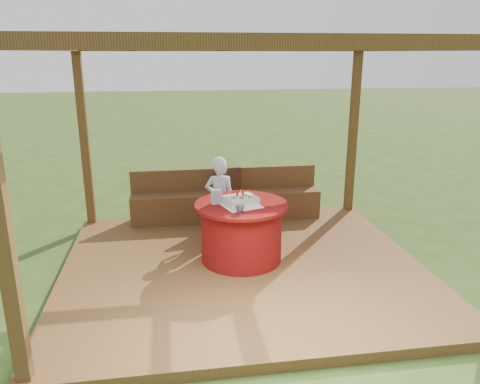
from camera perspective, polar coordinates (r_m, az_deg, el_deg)
name	(u,v)px	position (r m, az deg, el deg)	size (l,w,h in m)	color
ground	(243,272)	(6.08, 0.36, -9.74)	(60.00, 60.00, 0.00)	#2E4818
deck	(243,268)	(6.06, 0.36, -9.23)	(4.50, 4.00, 0.12)	brown
pergola	(243,80)	(5.46, 0.41, 13.53)	(4.50, 4.00, 2.72)	brown
bench	(226,203)	(7.52, -1.70, -1.32)	(3.00, 0.42, 0.80)	brown
table	(241,231)	(6.00, 0.16, -4.82)	(1.18, 1.18, 0.76)	maroon
chair	(229,195)	(7.13, -1.31, -0.37)	(0.50, 0.50, 0.89)	#341C10
elderly_woman	(220,196)	(6.72, -2.49, -0.53)	(0.42, 0.28, 1.18)	#ABCEFE
birthday_cake	(241,201)	(5.78, 0.07, -1.10)	(0.55, 0.55, 0.19)	white
gift_bag	(217,197)	(5.85, -2.87, -0.61)	(0.12, 0.08, 0.18)	#DB8ECA
drinking_glass	(240,209)	(5.50, 0.00, -2.13)	(0.10, 0.10, 0.10)	silver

